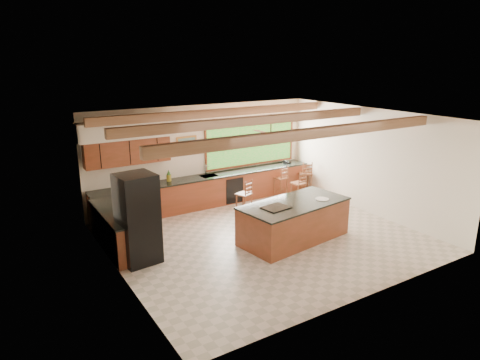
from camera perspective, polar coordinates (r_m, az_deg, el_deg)
ground at (r=10.76m, az=3.25°, el=-7.68°), size 7.20×7.20×0.00m
room_shell at (r=10.52m, az=0.64°, el=4.46°), size 7.27×6.54×3.02m
counter_run at (r=12.26m, az=-6.66°, el=-2.44°), size 7.12×3.10×1.25m
island at (r=10.57m, az=7.19°, el=-5.43°), size 2.89×1.64×0.98m
refrigerator at (r=9.45m, az=-13.49°, el=-5.06°), size 0.85×0.83×1.99m
bar_stool_a at (r=11.95m, az=0.68°, el=-2.01°), size 0.48×0.48×1.05m
bar_stool_b at (r=13.69m, az=5.60°, el=0.18°), size 0.41×0.41×1.02m
bar_stool_c at (r=13.13m, az=7.94°, el=-0.53°), size 0.41×0.41×1.04m
bar_stool_d at (r=14.21m, az=8.87°, el=0.76°), size 0.49×0.49×1.07m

